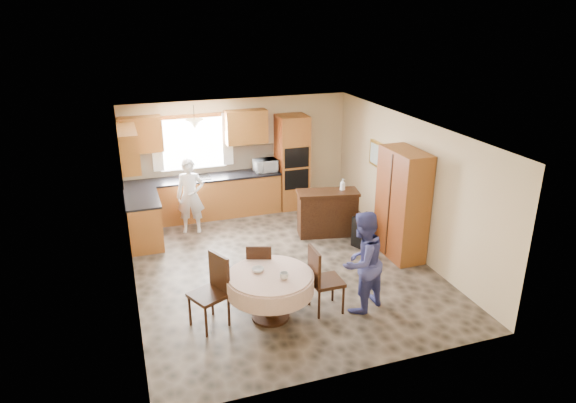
% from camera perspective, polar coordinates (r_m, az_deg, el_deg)
% --- Properties ---
extents(floor, '(5.00, 6.00, 0.01)m').
position_cam_1_polar(floor, '(9.24, -0.81, -7.14)').
color(floor, brown).
rests_on(floor, ground).
extents(ceiling, '(5.00, 6.00, 0.01)m').
position_cam_1_polar(ceiling, '(8.36, -0.90, 8.15)').
color(ceiling, white).
rests_on(ceiling, wall_back).
extents(wall_back, '(5.00, 0.02, 2.50)m').
position_cam_1_polar(wall_back, '(11.47, -5.51, 5.17)').
color(wall_back, '#D0B585').
rests_on(wall_back, floor).
extents(wall_front, '(5.00, 0.02, 2.50)m').
position_cam_1_polar(wall_front, '(6.21, 7.86, -9.24)').
color(wall_front, '#D0B585').
rests_on(wall_front, floor).
extents(wall_left, '(0.02, 6.00, 2.50)m').
position_cam_1_polar(wall_left, '(8.35, -17.39, -1.85)').
color(wall_left, '#D0B585').
rests_on(wall_left, floor).
extents(wall_right, '(0.02, 6.00, 2.50)m').
position_cam_1_polar(wall_right, '(9.74, 13.29, 1.80)').
color(wall_right, '#D0B585').
rests_on(wall_right, floor).
extents(window, '(1.40, 0.03, 1.10)m').
position_cam_1_polar(window, '(11.19, -10.56, 6.35)').
color(window, white).
rests_on(window, wall_back).
extents(curtain_left, '(0.22, 0.02, 1.15)m').
position_cam_1_polar(curtain_left, '(11.05, -14.39, 6.14)').
color(curtain_left, white).
rests_on(curtain_left, wall_back).
extents(curtain_right, '(0.22, 0.02, 1.15)m').
position_cam_1_polar(curtain_right, '(11.25, -6.74, 6.91)').
color(curtain_right, white).
rests_on(curtain_right, wall_back).
extents(base_cab_back, '(3.30, 0.60, 0.88)m').
position_cam_1_polar(base_cab_back, '(11.29, -9.20, 0.39)').
color(base_cab_back, '#AC6F2D').
rests_on(base_cab_back, floor).
extents(counter_back, '(3.30, 0.64, 0.04)m').
position_cam_1_polar(counter_back, '(11.14, -9.34, 2.61)').
color(counter_back, black).
rests_on(counter_back, base_cab_back).
extents(base_cab_left, '(0.60, 1.20, 0.88)m').
position_cam_1_polar(base_cab_left, '(10.33, -15.69, -2.12)').
color(base_cab_left, '#AC6F2D').
rests_on(base_cab_left, floor).
extents(counter_left, '(0.64, 1.20, 0.04)m').
position_cam_1_polar(counter_left, '(10.17, -15.94, 0.26)').
color(counter_left, black).
rests_on(counter_left, base_cab_left).
extents(backsplash, '(3.30, 0.02, 0.55)m').
position_cam_1_polar(backsplash, '(11.33, -9.68, 4.39)').
color(backsplash, '#C8AF8D').
rests_on(backsplash, wall_back).
extents(wall_cab_left, '(0.85, 0.33, 0.72)m').
position_cam_1_polar(wall_cab_left, '(10.88, -16.05, 7.17)').
color(wall_cab_left, '#A45829').
rests_on(wall_cab_left, wall_back).
extents(wall_cab_right, '(0.90, 0.33, 0.72)m').
position_cam_1_polar(wall_cab_right, '(11.19, -4.67, 8.28)').
color(wall_cab_right, '#A45829').
rests_on(wall_cab_right, wall_back).
extents(wall_cab_side, '(0.33, 1.20, 0.72)m').
position_cam_1_polar(wall_cab_side, '(9.87, -17.30, 5.67)').
color(wall_cab_side, '#A45829').
rests_on(wall_cab_side, wall_left).
extents(oven_tower, '(0.66, 0.62, 2.12)m').
position_cam_1_polar(oven_tower, '(11.55, 0.46, 4.39)').
color(oven_tower, '#AC6F2D').
rests_on(oven_tower, floor).
extents(oven_upper, '(0.56, 0.01, 0.45)m').
position_cam_1_polar(oven_upper, '(11.21, 0.99, 4.88)').
color(oven_upper, black).
rests_on(oven_upper, oven_tower).
extents(oven_lower, '(0.56, 0.01, 0.45)m').
position_cam_1_polar(oven_lower, '(11.36, 0.98, 2.46)').
color(oven_lower, black).
rests_on(oven_lower, oven_tower).
extents(pendant, '(0.36, 0.36, 0.18)m').
position_cam_1_polar(pendant, '(10.61, -10.34, 8.47)').
color(pendant, beige).
rests_on(pendant, ceiling).
extents(sideboard, '(1.29, 0.73, 0.87)m').
position_cam_1_polar(sideboard, '(10.32, 4.39, -1.43)').
color(sideboard, '#3A210F').
rests_on(sideboard, floor).
extents(space_heater, '(0.52, 0.45, 0.60)m').
position_cam_1_polar(space_heater, '(9.99, 8.52, -3.22)').
color(space_heater, black).
rests_on(space_heater, floor).
extents(cupboard, '(0.53, 1.05, 2.01)m').
position_cam_1_polar(cupboard, '(9.47, 12.56, -0.29)').
color(cupboard, '#AC6F2D').
rests_on(cupboard, floor).
extents(dining_table, '(1.28, 1.28, 0.73)m').
position_cam_1_polar(dining_table, '(7.55, -2.00, -9.13)').
color(dining_table, '#3A210F').
rests_on(dining_table, floor).
extents(chair_left, '(0.62, 0.62, 1.07)m').
position_cam_1_polar(chair_left, '(7.49, -8.33, -9.41)').
color(chair_left, '#3A210F').
rests_on(chair_left, floor).
extents(chair_back, '(0.52, 0.52, 0.94)m').
position_cam_1_polar(chair_back, '(8.09, -3.17, -7.36)').
color(chair_back, '#3A210F').
rests_on(chair_back, floor).
extents(chair_right, '(0.45, 0.45, 1.05)m').
position_cam_1_polar(chair_right, '(7.72, 3.73, -8.34)').
color(chair_right, '#3A210F').
rests_on(chair_right, floor).
extents(framed_picture, '(0.06, 0.63, 0.52)m').
position_cam_1_polar(framed_picture, '(10.62, 9.93, 5.14)').
color(framed_picture, '#EDB945').
rests_on(framed_picture, wall_right).
extents(microwave, '(0.52, 0.37, 0.27)m').
position_cam_1_polar(microwave, '(11.33, -2.54, 4.02)').
color(microwave, silver).
rests_on(microwave, counter_back).
extents(person_sink, '(0.64, 0.50, 1.54)m').
position_cam_1_polar(person_sink, '(10.49, -10.78, 0.59)').
color(person_sink, silver).
rests_on(person_sink, floor).
extents(person_dining, '(0.95, 0.87, 1.59)m').
position_cam_1_polar(person_dining, '(7.74, 8.22, -6.68)').
color(person_dining, '#3D4187').
rests_on(person_dining, floor).
extents(bowl_sideboard, '(0.26, 0.26, 0.05)m').
position_cam_1_polar(bowl_sideboard, '(10.09, 3.54, 0.86)').
color(bowl_sideboard, '#B2B2B2').
rests_on(bowl_sideboard, sideboard).
extents(bottle_sideboard, '(0.14, 0.14, 0.29)m').
position_cam_1_polar(bottle_sideboard, '(10.24, 6.09, 1.77)').
color(bottle_sideboard, silver).
rests_on(bottle_sideboard, sideboard).
extents(cup_table, '(0.17, 0.17, 0.10)m').
position_cam_1_polar(cup_table, '(7.32, -0.45, -8.25)').
color(cup_table, '#B2B2B2').
rests_on(cup_table, dining_table).
extents(bowl_table, '(0.22, 0.22, 0.06)m').
position_cam_1_polar(bowl_table, '(7.53, -3.37, -7.59)').
color(bowl_table, '#B2B2B2').
rests_on(bowl_table, dining_table).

